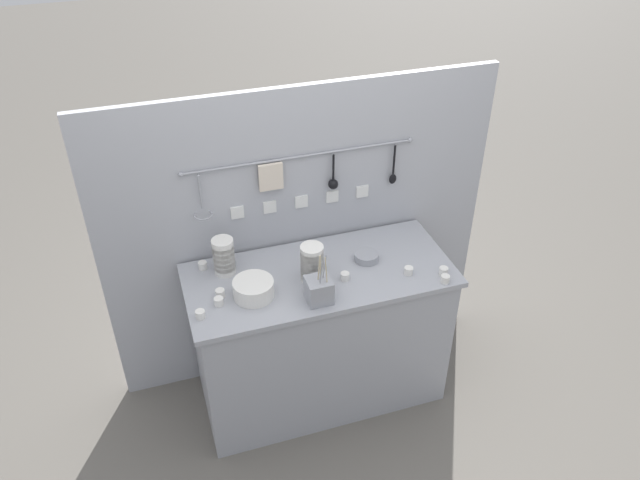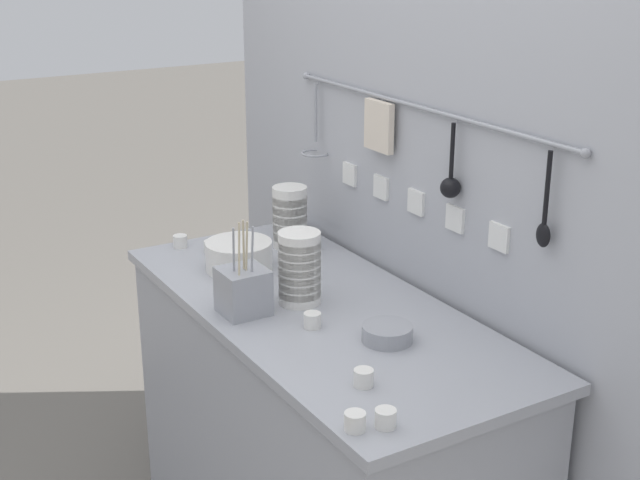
{
  "view_description": "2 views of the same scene",
  "coord_description": "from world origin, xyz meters",
  "px_view_note": "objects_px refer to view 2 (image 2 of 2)",
  "views": [
    {
      "loc": [
        -0.8,
        -2.46,
        2.94
      ],
      "look_at": [
        -0.0,
        -0.01,
        1.12
      ],
      "focal_mm": 35.0,
      "sensor_mm": 36.0,
      "label": 1
    },
    {
      "loc": [
        1.97,
        -1.18,
        1.91
      ],
      "look_at": [
        -0.05,
        0.03,
        1.07
      ],
      "focal_mm": 50.0,
      "sensor_mm": 36.0,
      "label": 2
    }
  ],
  "objects_px": {
    "bowl_stack_tall_left": "(290,217)",
    "cup_beside_plates": "(355,421)",
    "cup_front_left": "(312,320)",
    "cup_back_right": "(292,228)",
    "steel_mixing_bowl": "(387,333)",
    "cutlery_caddy": "(243,291)",
    "cup_centre": "(386,418)",
    "bowl_stack_wide_centre": "(300,268)",
    "cup_edge_near": "(364,378)",
    "cup_front_right": "(180,241)",
    "cup_mid_row": "(211,247)",
    "cup_by_caddy": "(230,245)",
    "plate_stack": "(239,256)"
  },
  "relations": [
    {
      "from": "steel_mixing_bowl",
      "to": "cup_front_left",
      "type": "bearing_deg",
      "value": -143.45
    },
    {
      "from": "cup_centre",
      "to": "bowl_stack_wide_centre",
      "type": "bearing_deg",
      "value": 165.64
    },
    {
      "from": "bowl_stack_tall_left",
      "to": "cup_edge_near",
      "type": "distance_m",
      "value": 0.97
    },
    {
      "from": "bowl_stack_tall_left",
      "to": "cup_front_right",
      "type": "xyz_separation_m",
      "value": [
        -0.18,
        -0.32,
        -0.08
      ]
    },
    {
      "from": "cup_centre",
      "to": "cup_back_right",
      "type": "relative_size",
      "value": 1.0
    },
    {
      "from": "cup_by_caddy",
      "to": "cup_beside_plates",
      "type": "distance_m",
      "value": 1.15
    },
    {
      "from": "cup_front_left",
      "to": "cup_back_right",
      "type": "relative_size",
      "value": 1.0
    },
    {
      "from": "cup_by_caddy",
      "to": "cup_front_right",
      "type": "relative_size",
      "value": 1.0
    },
    {
      "from": "plate_stack",
      "to": "cup_back_right",
      "type": "bearing_deg",
      "value": 124.49
    },
    {
      "from": "bowl_stack_wide_centre",
      "to": "cup_centre",
      "type": "relative_size",
      "value": 4.47
    },
    {
      "from": "plate_stack",
      "to": "steel_mixing_bowl",
      "type": "bearing_deg",
      "value": 9.31
    },
    {
      "from": "cup_front_right",
      "to": "cup_mid_row",
      "type": "relative_size",
      "value": 1.0
    },
    {
      "from": "cup_centre",
      "to": "cup_edge_near",
      "type": "distance_m",
      "value": 0.18
    },
    {
      "from": "steel_mixing_bowl",
      "to": "cup_front_right",
      "type": "height_order",
      "value": "steel_mixing_bowl"
    },
    {
      "from": "steel_mixing_bowl",
      "to": "cutlery_caddy",
      "type": "distance_m",
      "value": 0.42
    },
    {
      "from": "cutlery_caddy",
      "to": "cup_front_right",
      "type": "xyz_separation_m",
      "value": [
        -0.58,
        0.05,
        -0.05
      ]
    },
    {
      "from": "cup_edge_near",
      "to": "cup_back_right",
      "type": "height_order",
      "value": "same"
    },
    {
      "from": "cup_front_left",
      "to": "cup_mid_row",
      "type": "height_order",
      "value": "same"
    },
    {
      "from": "cup_by_caddy",
      "to": "cup_back_right",
      "type": "distance_m",
      "value": 0.26
    },
    {
      "from": "steel_mixing_bowl",
      "to": "cup_beside_plates",
      "type": "relative_size",
      "value": 2.81
    },
    {
      "from": "bowl_stack_tall_left",
      "to": "cup_beside_plates",
      "type": "bearing_deg",
      "value": -22.23
    },
    {
      "from": "cup_beside_plates",
      "to": "plate_stack",
      "type": "bearing_deg",
      "value": 168.36
    },
    {
      "from": "cup_front_left",
      "to": "cup_edge_near",
      "type": "bearing_deg",
      "value": -9.96
    },
    {
      "from": "cup_centre",
      "to": "cup_beside_plates",
      "type": "bearing_deg",
      "value": -109.92
    },
    {
      "from": "cup_beside_plates",
      "to": "cup_edge_near",
      "type": "height_order",
      "value": "same"
    },
    {
      "from": "cup_by_caddy",
      "to": "cup_back_right",
      "type": "bearing_deg",
      "value": 100.19
    },
    {
      "from": "cutlery_caddy",
      "to": "cup_by_caddy",
      "type": "xyz_separation_m",
      "value": [
        -0.46,
        0.18,
        -0.05
      ]
    },
    {
      "from": "cup_mid_row",
      "to": "cup_by_caddy",
      "type": "bearing_deg",
      "value": 73.25
    },
    {
      "from": "steel_mixing_bowl",
      "to": "plate_stack",
      "type": "bearing_deg",
      "value": -170.69
    },
    {
      "from": "cup_beside_plates",
      "to": "cup_front_right",
      "type": "xyz_separation_m",
      "value": [
        -1.25,
        0.12,
        0.0
      ]
    },
    {
      "from": "cutlery_caddy",
      "to": "cup_edge_near",
      "type": "height_order",
      "value": "cutlery_caddy"
    },
    {
      "from": "cup_centre",
      "to": "cup_front_right",
      "type": "xyz_separation_m",
      "value": [
        -1.27,
        0.06,
        0.0
      ]
    },
    {
      "from": "cup_centre",
      "to": "cup_front_right",
      "type": "bearing_deg",
      "value": 177.44
    },
    {
      "from": "plate_stack",
      "to": "cup_edge_near",
      "type": "xyz_separation_m",
      "value": [
        0.82,
        -0.08,
        -0.02
      ]
    },
    {
      "from": "cup_by_caddy",
      "to": "cup_front_right",
      "type": "bearing_deg",
      "value": -133.46
    },
    {
      "from": "steel_mixing_bowl",
      "to": "cup_back_right",
      "type": "distance_m",
      "value": 0.88
    },
    {
      "from": "cup_beside_plates",
      "to": "cup_mid_row",
      "type": "bearing_deg",
      "value": 170.79
    },
    {
      "from": "steel_mixing_bowl",
      "to": "cup_mid_row",
      "type": "distance_m",
      "value": 0.84
    },
    {
      "from": "cup_front_left",
      "to": "cup_by_caddy",
      "type": "bearing_deg",
      "value": 174.2
    },
    {
      "from": "bowl_stack_tall_left",
      "to": "cutlery_caddy",
      "type": "bearing_deg",
      "value": -42.66
    },
    {
      "from": "bowl_stack_wide_centre",
      "to": "plate_stack",
      "type": "bearing_deg",
      "value": -173.65
    },
    {
      "from": "bowl_stack_tall_left",
      "to": "cup_edge_near",
      "type": "bearing_deg",
      "value": -18.94
    },
    {
      "from": "cup_by_caddy",
      "to": "cutlery_caddy",
      "type": "bearing_deg",
      "value": -21.18
    },
    {
      "from": "bowl_stack_wide_centre",
      "to": "cup_front_right",
      "type": "height_order",
      "value": "bowl_stack_wide_centre"
    },
    {
      "from": "plate_stack",
      "to": "bowl_stack_tall_left",
      "type": "bearing_deg",
      "value": 112.91
    },
    {
      "from": "bowl_stack_wide_centre",
      "to": "bowl_stack_tall_left",
      "type": "bearing_deg",
      "value": 154.29
    },
    {
      "from": "bowl_stack_tall_left",
      "to": "cup_back_right",
      "type": "distance_m",
      "value": 0.15
    },
    {
      "from": "cutlery_caddy",
      "to": "bowl_stack_tall_left",
      "type": "bearing_deg",
      "value": 137.34
    },
    {
      "from": "bowl_stack_tall_left",
      "to": "steel_mixing_bowl",
      "type": "xyz_separation_m",
      "value": [
        0.75,
        -0.13,
        -0.08
      ]
    },
    {
      "from": "bowl_stack_wide_centre",
      "to": "cup_centre",
      "type": "bearing_deg",
      "value": -14.36
    }
  ]
}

